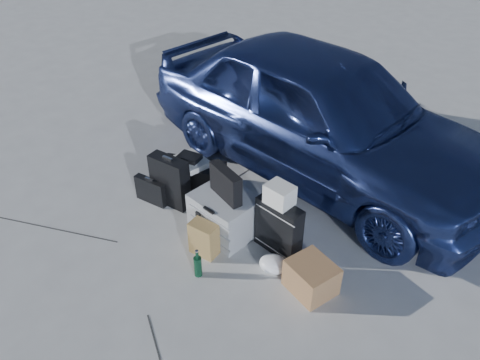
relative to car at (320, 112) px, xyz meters
The scene contains 15 objects.
ground 2.34m from the car, 100.49° to the right, with size 60.00×60.00×0.00m, color #B3B3AE.
car is the anchor object (origin of this frame).
pelican_case 1.74m from the car, 98.09° to the right, with size 0.63×0.52×0.46m, color #959699.
laptop_bag 1.64m from the car, 97.76° to the right, with size 0.43×0.11×0.33m, color black.
briefcase 2.18m from the car, 125.99° to the right, with size 0.40×0.09×0.31m, color black.
suitcase_left 1.94m from the car, 123.09° to the right, with size 0.46×0.17×0.60m, color black.
suitcase_right 1.68m from the car, 76.67° to the right, with size 0.49×0.18×0.58m, color black.
white_carton 1.60m from the car, 77.20° to the right, with size 0.26×0.20×0.20m, color silver.
duffel_bag 1.68m from the car, 127.96° to the right, with size 0.73×0.31×0.37m, color black.
flat_box_white 1.63m from the car, 128.09° to the right, with size 0.39×0.30×0.07m, color silver.
flat_box_black 1.63m from the car, 128.08° to the right, with size 0.25×0.18×0.05m, color black.
kraft_bag 2.11m from the car, 96.17° to the right, with size 0.28×0.17×0.37m, color olive.
cardboard_box 2.15m from the car, 64.39° to the right, with size 0.41×0.36×0.31m, color #996E43.
plastic_bag 2.02m from the car, 75.33° to the right, with size 0.28×0.24×0.15m, color white.
green_bottle 2.38m from the car, 92.07° to the right, with size 0.08×0.08×0.30m, color black.
Camera 1 is at (2.39, -2.48, 3.36)m, focal length 35.00 mm.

